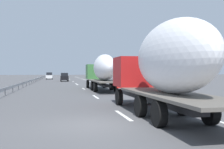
% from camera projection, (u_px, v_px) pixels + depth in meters
% --- Properties ---
extents(ground_plane, '(260.00, 260.00, 0.00)m').
position_uv_depth(ground_plane, '(65.00, 83.00, 50.13)').
color(ground_plane, '#4C4C4F').
extents(lane_stripe_0, '(3.20, 0.20, 0.01)m').
position_uv_depth(lane_stripe_0, '(123.00, 115.00, 13.24)').
color(lane_stripe_0, white).
rests_on(lane_stripe_0, ground_plane).
extents(lane_stripe_1, '(3.20, 0.20, 0.01)m').
position_uv_depth(lane_stripe_1, '(96.00, 97.00, 22.89)').
color(lane_stripe_1, white).
rests_on(lane_stripe_1, ground_plane).
extents(lane_stripe_2, '(3.20, 0.20, 0.01)m').
position_uv_depth(lane_stripe_2, '(84.00, 89.00, 33.73)').
color(lane_stripe_2, white).
rests_on(lane_stripe_2, ground_plane).
extents(lane_stripe_3, '(3.20, 0.20, 0.01)m').
position_uv_depth(lane_stripe_3, '(77.00, 85.00, 44.39)').
color(lane_stripe_3, white).
rests_on(lane_stripe_3, ground_plane).
extents(lane_stripe_4, '(3.20, 0.20, 0.01)m').
position_uv_depth(lane_stripe_4, '(76.00, 84.00, 47.61)').
color(lane_stripe_4, white).
rests_on(lane_stripe_4, ground_plane).
extents(lane_stripe_5, '(3.20, 0.20, 0.01)m').
position_uv_depth(lane_stripe_5, '(73.00, 82.00, 56.89)').
color(lane_stripe_5, white).
rests_on(lane_stripe_5, ground_plane).
extents(lane_stripe_6, '(3.20, 0.20, 0.01)m').
position_uv_depth(lane_stripe_6, '(70.00, 79.00, 74.69)').
color(lane_stripe_6, white).
rests_on(lane_stripe_6, ground_plane).
extents(edge_line_right, '(110.00, 0.20, 0.01)m').
position_uv_depth(edge_line_right, '(91.00, 82.00, 56.12)').
color(edge_line_right, white).
rests_on(edge_line_right, ground_plane).
extents(truck_lead, '(13.62, 2.55, 4.03)m').
position_uv_depth(truck_lead, '(102.00, 70.00, 30.61)').
color(truck_lead, '#387038').
rests_on(truck_lead, ground_plane).
extents(truck_trailing, '(12.79, 2.55, 4.44)m').
position_uv_depth(truck_trailing, '(162.00, 64.00, 12.93)').
color(truck_trailing, '#B21919').
rests_on(truck_trailing, ground_plane).
extents(car_black_suv, '(4.29, 1.74, 1.88)m').
position_uv_depth(car_black_suv, '(64.00, 77.00, 59.07)').
color(car_black_suv, black).
rests_on(car_black_suv, ground_plane).
extents(car_white_van, '(4.25, 1.77, 1.92)m').
position_uv_depth(car_white_van, '(49.00, 76.00, 74.81)').
color(car_white_van, white).
rests_on(car_white_van, ground_plane).
extents(road_sign, '(0.10, 0.90, 2.93)m').
position_uv_depth(road_sign, '(104.00, 72.00, 47.79)').
color(road_sign, gray).
rests_on(road_sign, ground_plane).
extents(tree_0, '(3.33, 3.33, 5.62)m').
position_uv_depth(tree_0, '(148.00, 63.00, 40.49)').
color(tree_0, '#472D19').
rests_on(tree_0, ground_plane).
extents(tree_1, '(3.26, 3.26, 5.47)m').
position_uv_depth(tree_1, '(99.00, 68.00, 94.60)').
color(tree_1, '#472D19').
rests_on(tree_1, ground_plane).
extents(tree_2, '(2.56, 2.56, 5.75)m').
position_uv_depth(tree_2, '(148.00, 62.00, 40.97)').
color(tree_2, '#472D19').
rests_on(tree_2, ground_plane).
extents(guardrail_median, '(94.00, 0.10, 0.76)m').
position_uv_depth(guardrail_median, '(34.00, 80.00, 51.88)').
color(guardrail_median, '#9EA0A5').
rests_on(guardrail_median, ground_plane).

